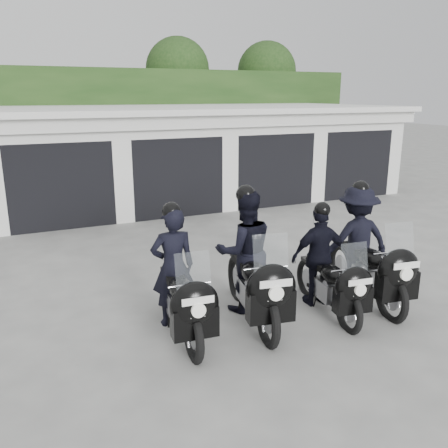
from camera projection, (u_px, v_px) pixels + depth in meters
name	position (u px, v px, depth m)	size (l,w,h in m)	color
ground	(279.00, 285.00, 8.61)	(80.00, 80.00, 0.00)	#9F9F9A
garage_block	(152.00, 156.00, 15.30)	(16.40, 6.80, 2.96)	silver
background_vegetation	(126.00, 109.00, 19.36)	(20.00, 3.90, 5.80)	#1A3513
police_bike_a	(178.00, 283.00, 6.70)	(0.78, 2.22, 1.94)	black
police_bike_b	(249.00, 261.00, 7.24)	(1.12, 2.38, 2.09)	black
police_bike_c	(324.00, 264.00, 7.50)	(1.03, 2.03, 1.77)	black
police_bike_d	(362.00, 248.00, 7.94)	(1.30, 2.32, 2.03)	black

